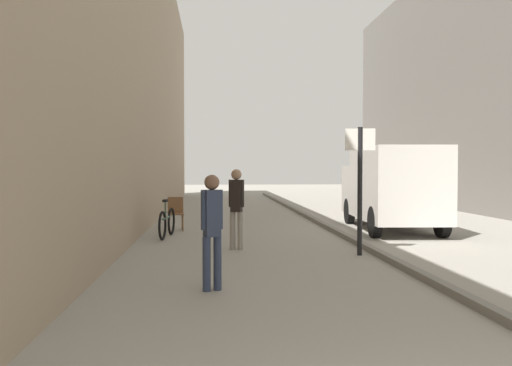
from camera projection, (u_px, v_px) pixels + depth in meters
ground_plane at (277, 233)px, 14.21m from camera, size 80.00×80.00×0.00m
building_facade_left at (90, 38)px, 13.65m from camera, size 2.72×40.00×10.37m
kerb_strip at (334, 230)px, 14.34m from camera, size 0.16×40.00×0.12m
pedestrian_main_foreground at (236, 203)px, 11.30m from camera, size 0.33×0.25×1.75m
pedestrian_mid_block at (212, 224)px, 7.51m from camera, size 0.32×0.25×1.68m
delivery_van at (391, 186)px, 14.82m from camera, size 2.24×4.98×2.33m
street_sign_post at (360, 179)px, 10.53m from camera, size 0.60×0.12×2.60m
bicycle_leaning at (167, 223)px, 13.26m from camera, size 0.28×1.76×0.98m
cafe_chair_near_window at (176, 211)px, 14.81m from camera, size 0.49×0.49×0.94m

